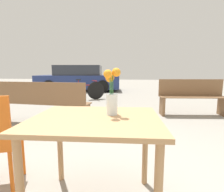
% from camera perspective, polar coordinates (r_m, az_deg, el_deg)
% --- Properties ---
extents(table_front, '(0.97, 0.82, 0.72)m').
position_cam_1_polar(table_front, '(1.31, -5.34, -11.29)').
color(table_front, tan).
rests_on(table_front, ground_plane).
extents(flower_vase, '(0.12, 0.14, 0.36)m').
position_cam_1_polar(flower_vase, '(1.32, -0.07, 0.34)').
color(flower_vase, silver).
rests_on(flower_vase, table_front).
extents(bench_near, '(2.01, 0.49, 0.85)m').
position_cam_1_polar(bench_near, '(3.61, -23.05, -1.59)').
color(bench_near, brown).
rests_on(bench_near, ground_plane).
extents(bench_middle, '(1.56, 0.52, 0.85)m').
position_cam_1_polar(bench_middle, '(4.61, 24.51, 0.07)').
color(bench_middle, brown).
rests_on(bench_middle, ground_plane).
extents(bicycle, '(1.36, 0.92, 0.76)m').
position_cam_1_polar(bicycle, '(6.35, -9.30, 1.73)').
color(bicycle, black).
rests_on(bicycle, ground_plane).
extents(parked_car, '(4.41, 2.25, 1.33)m').
position_cam_1_polar(parked_car, '(9.50, -10.69, 5.55)').
color(parked_car, navy).
rests_on(parked_car, ground_plane).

